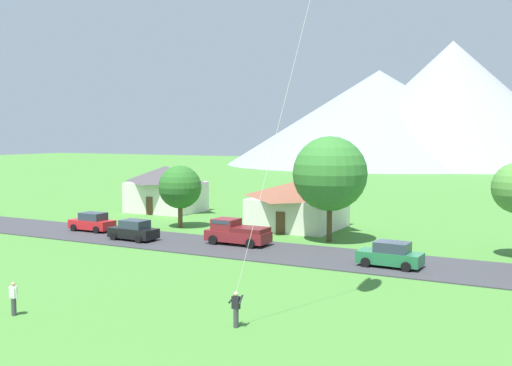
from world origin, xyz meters
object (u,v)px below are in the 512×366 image
object	(u,v)px
parked_car_green_mid_west	(391,255)
parked_car_red_mid_east	(92,222)
tree_near_left	(330,174)
watcher_person	(14,298)
pickup_truck_maroon_west_side	(236,232)
house_left_center	(166,188)
house_leftmost	(298,204)
parked_car_black_west_end	(134,231)
tree_center	(180,187)

from	to	relation	value
parked_car_green_mid_west	parked_car_red_mid_east	size ratio (longest dim) A/B	1.02
tree_near_left	watcher_person	size ratio (longest dim) A/B	5.20
pickup_truck_maroon_west_side	house_left_center	bearing A→B (deg)	140.36
house_leftmost	parked_car_green_mid_west	xyz separation A→B (m)	(12.22, -12.68, -1.46)
parked_car_green_mid_west	tree_near_left	bearing A→B (deg)	133.99
parked_car_green_mid_west	pickup_truck_maroon_west_side	bearing A→B (deg)	169.80
parked_car_red_mid_east	pickup_truck_maroon_west_side	bearing A→B (deg)	1.14
parked_car_black_west_end	parked_car_green_mid_west	size ratio (longest dim) A/B	1.00
parked_car_green_mid_west	tree_center	bearing A→B (deg)	160.52
parked_car_black_west_end	house_leftmost	bearing A→B (deg)	53.29
house_left_center	watcher_person	world-z (taller)	house_left_center
tree_center	pickup_truck_maroon_west_side	size ratio (longest dim) A/B	1.13
house_leftmost	pickup_truck_maroon_west_side	bearing A→B (deg)	-94.71
tree_center	parked_car_red_mid_east	size ratio (longest dim) A/B	1.40
tree_near_left	parked_car_red_mid_east	distance (m)	22.08
house_left_center	watcher_person	distance (m)	39.44
house_leftmost	tree_center	xyz separation A→B (m)	(-10.13, -4.77, 1.51)
house_left_center	parked_car_green_mid_west	world-z (taller)	house_left_center
tree_center	parked_car_black_west_end	xyz separation A→B (m)	(0.74, -7.82, -2.98)
pickup_truck_maroon_west_side	house_leftmost	bearing A→B (deg)	85.29
house_left_center	tree_center	world-z (taller)	tree_center
house_left_center	parked_car_black_west_end	world-z (taller)	house_left_center
tree_near_left	parked_car_green_mid_west	distance (m)	11.22
parked_car_green_mid_west	parked_car_red_mid_east	xyz separation A→B (m)	(-27.97, 2.06, 0.00)
house_leftmost	watcher_person	xyz separation A→B (m)	(-1.38, -31.55, -1.45)
house_left_center	parked_car_black_west_end	distance (m)	18.95
parked_car_red_mid_east	watcher_person	size ratio (longest dim) A/B	2.51
house_leftmost	parked_car_black_west_end	distance (m)	15.77
tree_center	parked_car_green_mid_west	size ratio (longest dim) A/B	1.38
pickup_truck_maroon_west_side	parked_car_green_mid_west	bearing A→B (deg)	-10.20
parked_car_red_mid_east	pickup_truck_maroon_west_side	world-z (taller)	pickup_truck_maroon_west_side
tree_center	parked_car_red_mid_east	xyz separation A→B (m)	(-5.62, -5.85, -2.98)
house_leftmost	parked_car_black_west_end	size ratio (longest dim) A/B	1.95
tree_near_left	parked_car_green_mid_west	xyz separation A→B (m)	(7.05, -7.31, -4.77)
house_leftmost	pickup_truck_maroon_west_side	distance (m)	10.44
tree_center	house_left_center	bearing A→B (deg)	132.49
watcher_person	tree_center	bearing A→B (deg)	108.10
house_left_center	tree_near_left	xyz separation A→B (m)	(23.39, -9.44, 2.91)
parked_car_red_mid_east	pickup_truck_maroon_west_side	size ratio (longest dim) A/B	0.80
tree_center	parked_car_green_mid_west	xyz separation A→B (m)	(22.35, -7.91, -2.98)
house_leftmost	parked_car_red_mid_east	world-z (taller)	house_leftmost
tree_near_left	parked_car_green_mid_west	bearing A→B (deg)	-46.01
tree_near_left	house_left_center	bearing A→B (deg)	158.03
house_leftmost	watcher_person	world-z (taller)	house_leftmost
parked_car_black_west_end	tree_center	bearing A→B (deg)	95.43
pickup_truck_maroon_west_side	tree_center	bearing A→B (deg)	149.09
house_left_center	tree_center	xyz separation A→B (m)	(8.09, -8.84, 1.12)
house_leftmost	parked_car_black_west_end	xyz separation A→B (m)	(-9.39, -12.59, -1.46)
tree_center	parked_car_green_mid_west	distance (m)	23.89
house_leftmost	house_left_center	world-z (taller)	house_left_center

